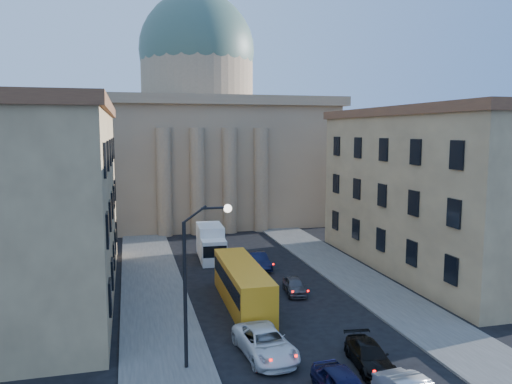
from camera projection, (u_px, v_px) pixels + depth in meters
sidewalk_left at (156, 306)px, 35.89m from camera, size 5.00×60.00×0.15m
sidewalk_right at (371, 288)px, 40.12m from camera, size 5.00×60.00×0.15m
church at (199, 136)px, 72.56m from camera, size 68.02×28.76×36.60m
building_left at (33, 202)px, 36.72m from camera, size 11.60×26.60×14.70m
building_right at (438, 189)px, 45.18m from camera, size 11.60×26.60×14.70m
street_lamp at (195, 272)px, 26.03m from camera, size 2.62×0.44×8.83m
car_left_mid at (265, 343)px, 28.04m from camera, size 3.02×5.70×1.53m
car_right_mid at (369, 356)px, 26.75m from camera, size 2.29×4.57×1.28m
car_right_far at (294, 286)px, 38.89m from camera, size 1.95×3.85×1.26m
car_right_distant at (258, 261)px, 45.91m from camera, size 1.61×4.42×1.45m
city_bus at (242, 284)px, 36.13m from camera, size 2.66×10.73×3.01m
box_truck at (211, 244)px, 49.06m from camera, size 2.63×6.12×3.30m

